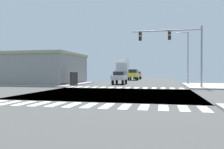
{
  "coord_description": "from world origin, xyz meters",
  "views": [
    {
      "loc": [
        4.22,
        -19.68,
        1.86
      ],
      "look_at": [
        -1.88,
        8.44,
        1.51
      ],
      "focal_mm": 37.7,
      "sensor_mm": 36.0,
      "label": 1
    }
  ],
  "objects": [
    {
      "name": "street_lamp",
      "position": [
        7.47,
        15.46,
        4.55
      ],
      "size": [
        1.78,
        0.32,
        7.55
      ],
      "color": "gray",
      "rests_on": "ground"
    },
    {
      "name": "suv_nearside_1",
      "position": [
        -2.0,
        30.79,
        1.39
      ],
      "size": [
        1.96,
        4.6,
        2.34
      ],
      "rotation": [
        0.0,
        0.0,
        3.14
      ],
      "color": "black",
      "rests_on": "ground"
    },
    {
      "name": "crosswalk_near",
      "position": [
        -0.25,
        -7.3,
        0.0
      ],
      "size": [
        13.5,
        2.0,
        0.01
      ],
      "color": "silver",
      "rests_on": "ground"
    },
    {
      "name": "traffic_signal_mast",
      "position": [
        5.44,
        7.77,
        5.16
      ],
      "size": [
        7.79,
        0.55,
        6.94
      ],
      "color": "gray",
      "rests_on": "ground"
    },
    {
      "name": "sedan_farside_1",
      "position": [
        -2.0,
        14.28,
        1.12
      ],
      "size": [
        1.8,
        4.3,
        1.88
      ],
      "rotation": [
        0.0,
        0.0,
        3.14
      ],
      "color": "black",
      "rests_on": "ground"
    },
    {
      "name": "bank_building",
      "position": [
        -16.46,
        13.68,
        2.34
      ],
      "size": [
        17.42,
        11.18,
        4.66
      ],
      "color": "gray",
      "rests_on": "ground"
    },
    {
      "name": "box_truck_trailing_1",
      "position": [
        -5.0,
        35.02,
        2.56
      ],
      "size": [
        2.4,
        7.2,
        4.85
      ],
      "rotation": [
        0.0,
        0.0,
        3.14
      ],
      "color": "black",
      "rests_on": "ground"
    },
    {
      "name": "sedan_queued_2",
      "position": [
        -2.0,
        39.22,
        1.12
      ],
      "size": [
        1.8,
        4.3,
        1.88
      ],
      "rotation": [
        0.0,
        0.0,
        3.14
      ],
      "color": "black",
      "rests_on": "ground"
    },
    {
      "name": "ground",
      "position": [
        0.0,
        0.0,
        -0.03
      ],
      "size": [
        90.0,
        90.0,
        0.05
      ],
      "color": "#3B3C39"
    },
    {
      "name": "crosswalk_far",
      "position": [
        -0.25,
        7.3,
        0.0
      ],
      "size": [
        13.5,
        2.0,
        0.01
      ],
      "color": "silver",
      "rests_on": "ground"
    },
    {
      "name": "sidewalk_corner_nw",
      "position": [
        -13.0,
        12.0,
        0.07
      ],
      "size": [
        12.0,
        12.0,
        0.14
      ],
      "color": "gray",
      "rests_on": "ground"
    }
  ]
}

